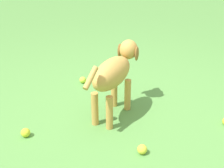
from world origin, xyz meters
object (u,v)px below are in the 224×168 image
object	(u,v)px
tennis_ball_0	(83,80)
tennis_ball_1	(26,133)
dog	(115,72)
tennis_ball_2	(142,149)

from	to	relation	value
tennis_ball_0	tennis_ball_1	xyz separation A→B (m)	(0.90, -0.35, 0.00)
dog	tennis_ball_2	world-z (taller)	dog
tennis_ball_2	dog	bearing A→B (deg)	-162.65
dog	tennis_ball_2	distance (m)	0.63
tennis_ball_1	tennis_ball_2	world-z (taller)	same
tennis_ball_0	tennis_ball_1	distance (m)	0.96
tennis_ball_2	tennis_ball_0	bearing A→B (deg)	-157.56
tennis_ball_0	tennis_ball_2	xyz separation A→B (m)	(1.11, 0.46, 0.00)
dog	tennis_ball_1	distance (m)	0.79
tennis_ball_0	dog	bearing A→B (deg)	26.57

